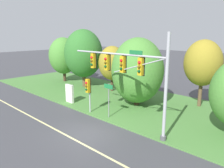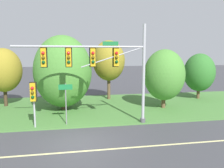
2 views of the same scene
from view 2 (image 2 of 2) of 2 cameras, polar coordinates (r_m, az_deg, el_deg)
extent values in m
plane|color=#3D3D42|center=(13.34, -8.65, -14.89)|extent=(160.00, 160.00, 0.00)
cube|color=beige|center=(12.24, -8.51, -17.03)|extent=(36.00, 0.16, 0.01)
cube|color=#477A38|center=(21.18, -9.21, -6.15)|extent=(48.00, 11.50, 0.10)
cylinder|color=#9EA0A5|center=(15.95, 8.26, 2.49)|extent=(0.22, 0.22, 7.14)
cylinder|color=#4C4C51|center=(16.62, 8.02, -9.33)|extent=(0.40, 0.40, 0.30)
cylinder|color=#9EA0A5|center=(15.10, -8.19, 9.65)|extent=(8.95, 0.14, 0.14)
cylinder|color=#9EA0A5|center=(15.33, 0.32, 7.09)|extent=(4.50, 0.08, 1.48)
cube|color=gold|center=(15.37, 1.09, 6.98)|extent=(0.34, 0.28, 1.22)
cube|color=black|center=(15.53, 0.97, 6.99)|extent=(0.46, 0.04, 1.34)
sphere|color=red|center=(15.20, 1.22, 8.10)|extent=(0.22, 0.22, 0.22)
sphere|color=#51420C|center=(15.20, 1.22, 6.97)|extent=(0.22, 0.22, 0.22)
sphere|color=#0C4219|center=(15.21, 1.21, 5.84)|extent=(0.22, 0.22, 0.22)
cube|color=gold|center=(15.15, -5.03, 6.94)|extent=(0.34, 0.28, 1.22)
cube|color=black|center=(15.30, -5.08, 6.94)|extent=(0.46, 0.04, 1.34)
sphere|color=red|center=(14.97, -4.98, 8.07)|extent=(0.22, 0.22, 0.22)
sphere|color=#51420C|center=(14.97, -4.97, 6.93)|extent=(0.22, 0.22, 0.22)
sphere|color=#0C4219|center=(14.97, -4.95, 5.78)|extent=(0.22, 0.22, 0.22)
cube|color=gold|center=(15.09, -11.25, 6.81)|extent=(0.34, 0.28, 1.22)
cube|color=black|center=(15.25, -11.24, 6.82)|extent=(0.46, 0.04, 1.34)
sphere|color=red|center=(14.91, -11.29, 7.95)|extent=(0.22, 0.22, 0.22)
sphere|color=#51420C|center=(14.91, -11.26, 6.80)|extent=(0.22, 0.22, 0.22)
sphere|color=#0C4219|center=(14.92, -11.23, 5.65)|extent=(0.22, 0.22, 0.22)
cube|color=gold|center=(15.21, -17.44, 6.61)|extent=(0.34, 0.28, 1.22)
cube|color=black|center=(15.37, -17.37, 6.62)|extent=(0.46, 0.04, 1.34)
sphere|color=red|center=(15.03, -17.58, 7.74)|extent=(0.22, 0.22, 0.22)
sphere|color=#51420C|center=(15.03, -17.53, 6.60)|extent=(0.22, 0.22, 0.22)
sphere|color=#0C4219|center=(15.04, -17.48, 5.46)|extent=(0.22, 0.22, 0.22)
cube|color=#196B33|center=(15.27, -0.40, 10.54)|extent=(1.10, 0.04, 0.28)
cylinder|color=#9EA0A5|center=(15.91, -19.67, -5.34)|extent=(0.12, 0.12, 3.06)
cube|color=gold|center=(15.53, -19.96, -2.01)|extent=(0.34, 0.28, 1.22)
cube|color=black|center=(15.69, -19.86, -1.92)|extent=(0.46, 0.04, 1.34)
sphere|color=red|center=(15.31, -20.12, -1.02)|extent=(0.22, 0.22, 0.22)
sphere|color=#51420C|center=(15.36, -20.07, -2.13)|extent=(0.22, 0.22, 0.22)
sphere|color=#0C4219|center=(15.41, -20.02, -3.23)|extent=(0.22, 0.22, 0.22)
cylinder|color=slate|center=(15.97, -11.93, -5.19)|extent=(0.08, 0.08, 2.96)
cube|color=#197238|center=(15.71, -12.07, -0.79)|extent=(0.97, 0.03, 0.37)
cylinder|color=#423021|center=(23.56, -26.11, -2.11)|extent=(0.34, 0.34, 2.58)
ellipsoid|color=olive|center=(23.31, -26.44, 3.26)|extent=(3.36, 3.36, 4.20)
cylinder|color=#423021|center=(20.38, -12.47, -3.65)|extent=(0.51, 0.51, 2.08)
ellipsoid|color=#478433|center=(20.04, -12.68, 3.23)|extent=(5.13, 5.13, 6.41)
cylinder|color=brown|center=(24.43, -0.84, -0.09)|extent=(0.36, 0.36, 3.33)
ellipsoid|color=olive|center=(24.21, -0.85, 6.11)|extent=(3.55, 3.55, 4.44)
cylinder|color=brown|center=(21.12, 13.30, -3.28)|extent=(0.38, 0.38, 2.07)
ellipsoid|color=#478433|center=(20.83, 13.48, 2.33)|extent=(3.78, 3.78, 4.72)
cylinder|color=brown|center=(26.69, 21.62, -1.37)|extent=(0.34, 0.34, 2.04)
ellipsoid|color=#2D6B28|center=(26.47, 21.84, 2.82)|extent=(3.40, 3.40, 4.25)
camera|label=1|loc=(12.28, 67.62, 12.28)|focal=35.00mm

